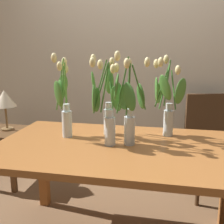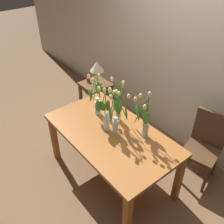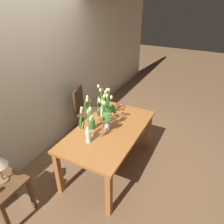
{
  "view_description": "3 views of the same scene",
  "coord_description": "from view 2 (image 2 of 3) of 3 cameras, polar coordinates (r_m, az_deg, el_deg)",
  "views": [
    {
      "loc": [
        0.25,
        -1.54,
        1.31
      ],
      "look_at": [
        -0.05,
        -0.07,
        0.97
      ],
      "focal_mm": 42.14,
      "sensor_mm": 36.0,
      "label": 1
    },
    {
      "loc": [
        1.73,
        -1.38,
        2.64
      ],
      "look_at": [
        -0.03,
        0.03,
        1.0
      ],
      "focal_mm": 40.61,
      "sensor_mm": 36.0,
      "label": 2
    },
    {
      "loc": [
        -2.22,
        -1.2,
        2.47
      ],
      "look_at": [
        0.1,
        0.0,
        0.98
      ],
      "focal_mm": 33.36,
      "sensor_mm": 36.0,
      "label": 3
    }
  ],
  "objects": [
    {
      "name": "tulip_vase_1",
      "position": [
        2.95,
        1.28,
        1.5
      ],
      "size": [
        0.25,
        0.23,
        0.56
      ],
      "color": "silver",
      "rests_on": "dining_table"
    },
    {
      "name": "tulip_vase_0",
      "position": [
        2.74,
        7.17,
        -1.78
      ],
      "size": [
        0.23,
        0.22,
        0.55
      ],
      "color": "silver",
      "rests_on": "dining_table"
    },
    {
      "name": "table_lamp",
      "position": [
        4.08,
        -3.42,
        10.08
      ],
      "size": [
        0.22,
        0.22,
        0.4
      ],
      "color": "olive",
      "rests_on": "side_table"
    },
    {
      "name": "tulip_vase_3",
      "position": [
        2.86,
        -1.67,
        -1.03
      ],
      "size": [
        0.15,
        0.16,
        0.54
      ],
      "color": "silver",
      "rests_on": "dining_table"
    },
    {
      "name": "room_wall_rear",
      "position": [
        3.42,
        17.09,
        12.27
      ],
      "size": [
        9.0,
        0.1,
        2.7
      ],
      "primitive_type": "cube",
      "color": "beige",
      "rests_on": "ground"
    },
    {
      "name": "dining_chair",
      "position": [
        3.29,
        20.12,
        -6.7
      ],
      "size": [
        0.48,
        0.48,
        0.93
      ],
      "color": "#4C331E",
      "rests_on": "ground"
    },
    {
      "name": "tulip_vase_4",
      "position": [
        3.09,
        -3.58,
        3.18
      ],
      "size": [
        0.14,
        0.22,
        0.57
      ],
      "color": "silver",
      "rests_on": "dining_table"
    },
    {
      "name": "tulip_vase_2",
      "position": [
        2.76,
        0.82,
        -1.15
      ],
      "size": [
        0.22,
        0.25,
        0.58
      ],
      "color": "silver",
      "rests_on": "dining_table"
    },
    {
      "name": "side_table",
      "position": [
        4.3,
        -3.68,
        5.06
      ],
      "size": [
        0.44,
        0.44,
        0.55
      ],
      "color": "brown",
      "rests_on": "ground"
    },
    {
      "name": "pillar_candle",
      "position": [
        4.28,
        -5.37,
        7.23
      ],
      "size": [
        0.06,
        0.06,
        0.07
      ],
      "primitive_type": "cylinder",
      "color": "#B72D23",
      "rests_on": "side_table"
    },
    {
      "name": "ground_plane",
      "position": [
        3.44,
        -0.17,
        -14.0
      ],
      "size": [
        18.0,
        18.0,
        0.0
      ],
      "primitive_type": "plane",
      "color": "brown"
    },
    {
      "name": "dining_table",
      "position": [
        2.98,
        -0.2,
        -5.97
      ],
      "size": [
        1.6,
        0.9,
        0.74
      ],
      "color": "#A3602D",
      "rests_on": "ground"
    }
  ]
}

